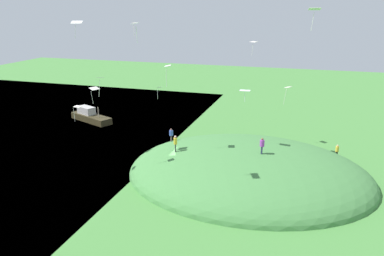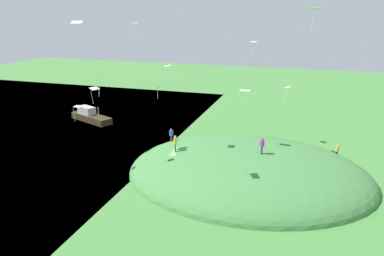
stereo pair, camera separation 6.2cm
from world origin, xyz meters
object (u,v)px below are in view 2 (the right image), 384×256
(kite_4, at_px, (254,43))
(person_with_child, at_px, (262,144))
(person_on_hilltop, at_px, (171,134))
(kite_7, at_px, (135,24))
(person_watching_kites, at_px, (175,142))
(kite_0, at_px, (168,67))
(kite_6, at_px, (245,91))
(kite_8, at_px, (315,10))
(kite_5, at_px, (159,88))
(kite_1, at_px, (100,79))
(kite_10, at_px, (135,25))
(boat_on_lake, at_px, (90,116))
(person_walking_path, at_px, (337,150))
(kite_9, at_px, (94,89))
(kite_2, at_px, (77,23))
(kite_3, at_px, (77,108))
(kite_11, at_px, (288,88))

(kite_4, bearing_deg, person_with_child, -75.04)
(person_on_hilltop, xyz_separation_m, kite_7, (-5.93, 3.63, 12.47))
(person_watching_kites, height_order, kite_0, kite_0)
(kite_6, bearing_deg, kite_8, 8.57)
(kite_8, bearing_deg, kite_7, 168.01)
(kite_0, xyz_separation_m, kite_5, (-4.33, 8.26, -4.03))
(person_watching_kites, bearing_deg, kite_8, 83.37)
(kite_8, bearing_deg, person_on_hilltop, 176.77)
(person_watching_kites, distance_m, kite_1, 10.30)
(kite_6, bearing_deg, kite_10, -124.16)
(kite_6, relative_size, kite_7, 0.76)
(boat_on_lake, distance_m, person_on_hilltop, 20.58)
(kite_0, height_order, kite_4, kite_4)
(person_walking_path, distance_m, person_watching_kites, 19.36)
(kite_5, xyz_separation_m, kite_8, (17.79, -3.77, 9.49))
(boat_on_lake, height_order, person_with_child, person_with_child)
(kite_7, bearing_deg, kite_9, -99.24)
(kite_2, xyz_separation_m, kite_5, (4.19, 10.48, -8.27))
(boat_on_lake, relative_size, kite_5, 4.98)
(kite_5, height_order, kite_8, kite_8)
(kite_3, height_order, kite_9, kite_9)
(person_walking_path, xyz_separation_m, kite_8, (-3.94, -5.28, 15.76))
(kite_7, xyz_separation_m, kite_10, (7.67, -16.07, 0.74))
(kite_0, bearing_deg, kite_11, 42.73)
(person_with_child, relative_size, kite_11, 0.76)
(kite_11, bearing_deg, kite_0, -137.27)
(person_with_child, xyz_separation_m, person_on_hilltop, (-11.32, 4.10, -1.29))
(kite_3, bearing_deg, kite_7, 85.33)
(boat_on_lake, distance_m, kite_7, 19.89)
(kite_3, distance_m, kite_10, 12.70)
(boat_on_lake, relative_size, person_with_child, 4.78)
(person_on_hilltop, xyz_separation_m, person_watching_kites, (2.21, -4.70, 0.80))
(person_with_child, height_order, kite_3, kite_3)
(kite_0, relative_size, kite_8, 1.00)
(kite_9, relative_size, kite_10, 1.14)
(kite_4, height_order, kite_6, kite_4)
(kite_1, height_order, kite_7, kite_7)
(kite_8, height_order, kite_11, kite_8)
(kite_2, relative_size, kite_3, 1.12)
(kite_3, bearing_deg, kite_5, 69.32)
(boat_on_lake, distance_m, kite_10, 33.67)
(kite_5, distance_m, kite_10, 18.05)
(kite_2, distance_m, kite_11, 24.60)
(kite_2, xyz_separation_m, kite_9, (-0.47, 3.01, -7.17))
(person_walking_path, xyz_separation_m, person_watching_kites, (-16.92, -9.12, 2.31))
(person_walking_path, height_order, kite_0, kite_0)
(person_walking_path, relative_size, kite_2, 0.90)
(kite_6, bearing_deg, kite_9, -170.37)
(kite_5, bearing_deg, kite_9, -121.98)
(person_on_hilltop, distance_m, kite_3, 12.00)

